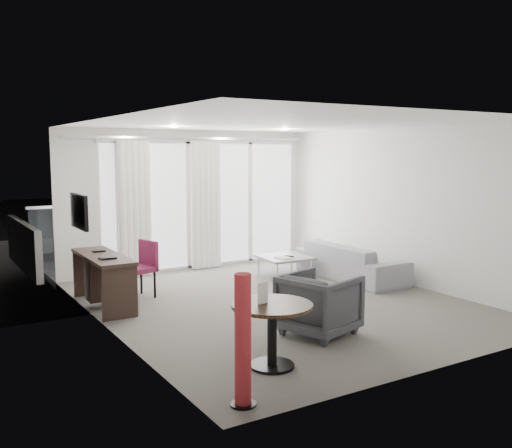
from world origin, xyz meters
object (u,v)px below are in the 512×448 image
rattan_chair_b (250,231)px  desk_chair (138,270)px  round_table (272,335)px  coffee_table (285,267)px  red_lamp (243,340)px  tub_armchair (319,304)px  rattan_chair_a (216,238)px  desk (103,281)px  sofa (351,261)px

rattan_chair_b → desk_chair: bearing=-116.6°
round_table → coffee_table: bearing=54.0°
red_lamp → tub_armchair: bearing=34.6°
round_table → rattan_chair_a: bearing=67.8°
desk → desk_chair: 0.62m
sofa → rattan_chair_b: (0.23, 3.84, 0.05)m
coffee_table → desk: bearing=-175.8°
desk → red_lamp: bearing=-88.6°
round_table → rattan_chair_a: 6.37m
red_lamp → coffee_table: size_ratio=1.41×
desk_chair → tub_armchair: size_ratio=1.06×
red_lamp → coffee_table: 5.19m
sofa → desk: bearing=83.6°
rattan_chair_a → rattan_chair_b: 1.40m
tub_armchair → rattan_chair_a: size_ratio=1.03×
tub_armchair → sofa: tub_armchair is taller
desk → rattan_chair_b: size_ratio=2.18×
desk_chair → coffee_table: 2.72m
tub_armchair → desk: bearing=19.3°
red_lamp → tub_armchair: red_lamp is taller
coffee_table → rattan_chair_b: bearing=70.0°
round_table → red_lamp: (-0.70, -0.62, 0.25)m
red_lamp → sofa: (4.11, 3.36, -0.27)m
sofa → rattan_chair_b: 3.84m
desk → rattan_chair_a: rattan_chair_a is taller
round_table → coffee_table: round_table is taller
tub_armchair → rattan_chair_a: 5.46m
desk_chair → sofa: desk_chair is taller
round_table → rattan_chair_a: size_ratio=1.04×
red_lamp → tub_armchair: size_ratio=1.43×
coffee_table → sofa: sofa is taller
desk → round_table: 3.30m
tub_armchair → rattan_chair_b: (2.57, 5.97, -0.01)m
desk → rattan_chair_a: 4.18m
round_table → red_lamp: 0.97m
rattan_chair_a → desk: bearing=-117.0°
desk → round_table: desk is taller
desk_chair → tub_armchair: (1.28, -2.81, -0.06)m
desk_chair → rattan_chair_b: desk_chair is taller
desk_chair → rattan_chair_a: size_ratio=1.08×
tub_armchair → coffee_table: (1.43, 2.85, -0.19)m
round_table → desk_chair: bearing=93.5°
round_table → coffee_table: size_ratio=1.00×
rattan_chair_a → sofa: bearing=-49.6°
red_lamp → coffee_table: red_lamp is taller
sofa → rattan_chair_a: bearing=17.5°
desk_chair → red_lamp: 4.06m
round_table → red_lamp: red_lamp is taller
rattan_chair_b → coffee_table: bearing=-86.0°
tub_armchair → coffee_table: bearing=-43.0°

